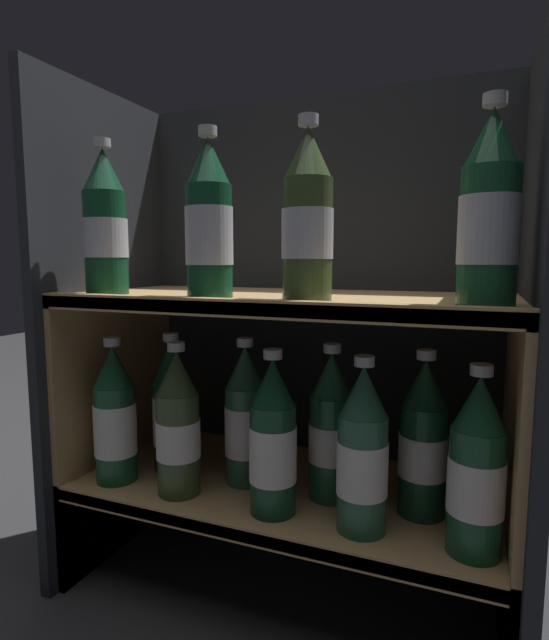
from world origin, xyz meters
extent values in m
cube|color=#23262B|center=(0.00, 0.34, 0.44)|extent=(0.75, 0.02, 0.87)
cube|color=#23262B|center=(-0.36, 0.17, 0.44)|extent=(0.02, 0.37, 0.87)
cube|color=#23262B|center=(0.36, 0.17, 0.44)|extent=(0.02, 0.37, 0.87)
cube|color=tan|center=(0.00, 0.17, 0.18)|extent=(0.71, 0.33, 0.02)
cube|color=tan|center=(0.00, 0.01, 0.18)|extent=(0.71, 0.02, 0.03)
cube|color=tan|center=(-0.35, 0.17, 0.09)|extent=(0.01, 0.33, 0.17)
cube|color=tan|center=(0.35, 0.17, 0.09)|extent=(0.01, 0.33, 0.17)
cube|color=tan|center=(0.00, 0.17, 0.50)|extent=(0.71, 0.33, 0.02)
cube|color=tan|center=(0.00, 0.01, 0.50)|extent=(0.71, 0.02, 0.03)
cube|color=tan|center=(-0.35, 0.17, 0.25)|extent=(0.01, 0.33, 0.49)
cube|color=tan|center=(0.35, 0.17, 0.25)|extent=(0.01, 0.33, 0.49)
cylinder|color=#144228|center=(-0.28, 0.07, 0.59)|extent=(0.07, 0.07, 0.17)
cylinder|color=#ADB2C1|center=(-0.28, 0.07, 0.60)|extent=(0.07, 0.07, 0.06)
cone|color=#144228|center=(-0.28, 0.07, 0.71)|extent=(0.07, 0.07, 0.07)
cylinder|color=#B7B7BC|center=(-0.28, 0.07, 0.75)|extent=(0.03, 0.03, 0.01)
cylinder|color=#144228|center=(-0.09, 0.07, 0.59)|extent=(0.07, 0.07, 0.17)
cylinder|color=#ADB2C1|center=(-0.09, 0.07, 0.60)|extent=(0.07, 0.07, 0.09)
cone|color=#144228|center=(-0.09, 0.07, 0.71)|extent=(0.07, 0.07, 0.07)
cylinder|color=#B7B7BC|center=(-0.09, 0.07, 0.75)|extent=(0.03, 0.03, 0.01)
cylinder|color=#384C28|center=(0.07, 0.07, 0.59)|extent=(0.07, 0.07, 0.17)
cylinder|color=#ADB2C1|center=(0.07, 0.07, 0.60)|extent=(0.07, 0.07, 0.07)
cone|color=#384C28|center=(0.07, 0.07, 0.71)|extent=(0.07, 0.07, 0.07)
cylinder|color=#B7B7BC|center=(0.07, 0.07, 0.75)|extent=(0.03, 0.03, 0.01)
cylinder|color=#194C2D|center=(0.30, 0.07, 0.59)|extent=(0.07, 0.07, 0.17)
cylinder|color=#ADB2C1|center=(0.30, 0.07, 0.60)|extent=(0.07, 0.07, 0.08)
cone|color=#194C2D|center=(0.30, 0.07, 0.71)|extent=(0.07, 0.07, 0.07)
cylinder|color=#B7B7BC|center=(0.30, 0.07, 0.75)|extent=(0.03, 0.03, 0.01)
cylinder|color=#194C2D|center=(-0.28, 0.07, 0.27)|extent=(0.07, 0.07, 0.17)
cylinder|color=white|center=(-0.28, 0.07, 0.28)|extent=(0.07, 0.07, 0.09)
cone|color=#194C2D|center=(-0.28, 0.07, 0.39)|extent=(0.07, 0.07, 0.07)
cylinder|color=#B7B7BC|center=(-0.28, 0.07, 0.43)|extent=(0.03, 0.03, 0.01)
cylinder|color=#384C28|center=(-0.15, 0.07, 0.27)|extent=(0.07, 0.07, 0.17)
cylinder|color=white|center=(-0.15, 0.07, 0.28)|extent=(0.07, 0.07, 0.06)
cone|color=#384C28|center=(-0.15, 0.07, 0.39)|extent=(0.07, 0.07, 0.07)
cylinder|color=#B7B7BC|center=(-0.15, 0.07, 0.43)|extent=(0.03, 0.03, 0.01)
cylinder|color=#144228|center=(0.02, 0.07, 0.27)|extent=(0.07, 0.07, 0.17)
cylinder|color=white|center=(0.02, 0.07, 0.28)|extent=(0.07, 0.07, 0.08)
cone|color=#144228|center=(0.02, 0.07, 0.39)|extent=(0.07, 0.07, 0.07)
cylinder|color=#B7B7BC|center=(0.02, 0.07, 0.43)|extent=(0.03, 0.03, 0.01)
cylinder|color=#285B42|center=(0.15, 0.07, 0.27)|extent=(0.07, 0.07, 0.17)
cylinder|color=white|center=(0.15, 0.07, 0.28)|extent=(0.07, 0.07, 0.08)
cone|color=#285B42|center=(0.15, 0.07, 0.39)|extent=(0.07, 0.07, 0.07)
cylinder|color=#B7B7BC|center=(0.15, 0.07, 0.43)|extent=(0.03, 0.03, 0.01)
cylinder|color=#194C2D|center=(0.30, 0.07, 0.27)|extent=(0.07, 0.07, 0.17)
cylinder|color=white|center=(0.30, 0.07, 0.28)|extent=(0.07, 0.07, 0.07)
cone|color=#194C2D|center=(0.30, 0.07, 0.39)|extent=(0.07, 0.07, 0.07)
cylinder|color=#B7B7BC|center=(0.30, 0.07, 0.43)|extent=(0.03, 0.03, 0.01)
cylinder|color=#144228|center=(-0.21, 0.15, 0.27)|extent=(0.07, 0.07, 0.17)
cylinder|color=white|center=(-0.21, 0.15, 0.28)|extent=(0.07, 0.07, 0.09)
cone|color=#144228|center=(-0.21, 0.15, 0.39)|extent=(0.07, 0.07, 0.07)
cylinder|color=#B7B7BC|center=(-0.21, 0.15, 0.43)|extent=(0.03, 0.03, 0.01)
cylinder|color=#285B42|center=(-0.07, 0.15, 0.27)|extent=(0.07, 0.07, 0.17)
cylinder|color=white|center=(-0.07, 0.15, 0.28)|extent=(0.07, 0.07, 0.08)
cone|color=#285B42|center=(-0.07, 0.15, 0.39)|extent=(0.07, 0.07, 0.07)
cylinder|color=#B7B7BC|center=(-0.07, 0.15, 0.43)|extent=(0.03, 0.03, 0.01)
cylinder|color=#1E5638|center=(0.09, 0.15, 0.27)|extent=(0.07, 0.07, 0.17)
cylinder|color=white|center=(0.09, 0.15, 0.28)|extent=(0.07, 0.07, 0.06)
cone|color=#1E5638|center=(0.09, 0.15, 0.39)|extent=(0.07, 0.07, 0.07)
cylinder|color=#B7B7BC|center=(0.09, 0.15, 0.43)|extent=(0.03, 0.03, 0.01)
cylinder|color=#144228|center=(0.23, 0.15, 0.27)|extent=(0.07, 0.07, 0.17)
cylinder|color=white|center=(0.23, 0.15, 0.28)|extent=(0.07, 0.07, 0.06)
cone|color=#144228|center=(0.23, 0.15, 0.39)|extent=(0.07, 0.07, 0.07)
cylinder|color=#B7B7BC|center=(0.23, 0.15, 0.43)|extent=(0.03, 0.03, 0.01)
camera|label=1|loc=(0.29, -0.60, 0.57)|focal=28.00mm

